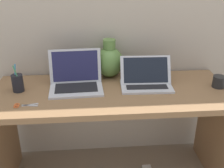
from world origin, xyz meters
TOP-DOWN VIEW (x-y plane):
  - back_wall at (0.00, 0.35)m, footprint 4.40×0.04m
  - desk at (0.00, 0.00)m, footprint 1.61×0.62m
  - laptop_left at (-0.24, 0.08)m, footprint 0.37×0.28m
  - laptop_right at (0.24, 0.06)m, footprint 0.36×0.23m
  - green_vase at (0.00, 0.25)m, footprint 0.21×0.21m
  - coffee_mug at (0.74, -0.00)m, footprint 0.12×0.09m
  - pen_cup at (-0.63, 0.05)m, footprint 0.08×0.08m
  - scissors at (-0.57, -0.16)m, footprint 0.15×0.05m

SIDE VIEW (x-z plane):
  - desk at x=0.00m, z-range 0.22..0.96m
  - scissors at x=-0.57m, z-range 0.74..0.74m
  - coffee_mug at x=0.74m, z-range 0.74..0.82m
  - laptop_right at x=0.24m, z-range 0.69..0.89m
  - pen_cup at x=-0.63m, z-range 0.70..0.89m
  - laptop_left at x=-0.24m, z-range 0.68..0.93m
  - green_vase at x=0.00m, z-range 0.72..1.00m
  - back_wall at x=0.00m, z-range 0.00..2.40m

